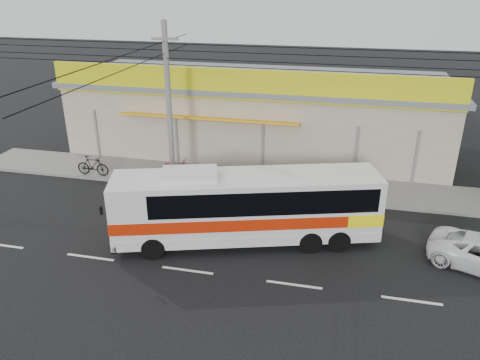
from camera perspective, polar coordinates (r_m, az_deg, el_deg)
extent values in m
plane|color=black|center=(19.92, -4.08, -6.96)|extent=(120.00, 120.00, 0.00)
cube|color=slate|center=(25.06, -0.16, -0.01)|extent=(30.00, 3.20, 0.15)
cube|color=#A39783|center=(29.55, 2.30, 7.85)|extent=(22.00, 8.00, 4.20)
cube|color=slate|center=(29.02, 2.38, 12.13)|extent=(22.60, 8.60, 0.30)
cube|color=#D4D512|center=(24.95, 0.61, 11.55)|extent=(22.00, 0.24, 1.60)
cube|color=#B30911|center=(25.42, -3.91, 11.72)|extent=(9.00, 0.10, 1.20)
cube|color=#126920|center=(24.41, 15.92, 10.39)|extent=(2.40, 0.10, 1.10)
cube|color=navy|center=(24.71, 22.25, 9.70)|extent=(2.20, 0.10, 1.10)
cube|color=#B30911|center=(28.21, -17.98, 11.84)|extent=(3.00, 0.10, 1.10)
cube|color=orange|center=(25.73, -3.89, 7.51)|extent=(10.00, 1.20, 0.37)
cube|color=silver|center=(18.77, 0.77, -3.12)|extent=(10.74, 5.22, 2.55)
cube|color=red|center=(18.91, 0.76, -3.95)|extent=(10.79, 5.27, 0.48)
cube|color=#FFF40D|center=(19.80, 14.09, -3.38)|extent=(2.01, 2.57, 0.53)
cube|color=black|center=(18.58, 2.67, -1.47)|extent=(9.07, 4.74, 0.97)
cube|color=black|center=(18.90, -15.18, -2.47)|extent=(0.71, 1.89, 1.32)
cube|color=silver|center=(18.12, -6.16, 0.72)|extent=(2.38, 1.80, 0.32)
cylinder|color=black|center=(18.56, -10.54, -8.18)|extent=(0.96, 0.54, 0.92)
cylinder|color=black|center=(20.27, -10.01, -5.23)|extent=(0.96, 0.54, 0.92)
cylinder|color=black|center=(19.13, 11.93, -7.28)|extent=(0.96, 0.54, 0.92)
cylinder|color=black|center=(20.79, 10.49, -4.49)|extent=(0.96, 0.54, 0.92)
imported|color=maroon|center=(25.82, -7.63, 1.73)|extent=(1.69, 0.72, 0.86)
imported|color=black|center=(26.52, -17.51, 1.68)|extent=(1.83, 0.52, 1.10)
cylinder|color=slate|center=(22.92, -8.62, 8.32)|extent=(0.27, 0.27, 8.35)
cube|color=slate|center=(22.29, -9.15, 16.63)|extent=(1.25, 0.13, 0.13)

